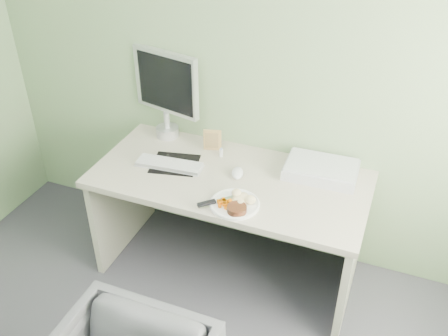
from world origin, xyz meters
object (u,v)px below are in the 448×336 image
at_px(desk, 229,202).
at_px(scanner, 321,170).
at_px(plate, 235,204).
at_px(monitor, 166,90).

height_order(desk, scanner, scanner).
xyz_separation_m(plate, scanner, (0.37, 0.46, 0.03)).
relative_size(plate, scanner, 0.65).
bearing_deg(desk, scanner, 23.80).
xyz_separation_m(scanner, monitor, (-1.04, 0.10, 0.29)).
xyz_separation_m(plate, monitor, (-0.67, 0.56, 0.32)).
relative_size(scanner, monitor, 0.72).
bearing_deg(plate, desk, 116.98).
distance_m(desk, scanner, 0.57).
xyz_separation_m(desk, scanner, (0.49, 0.22, 0.21)).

